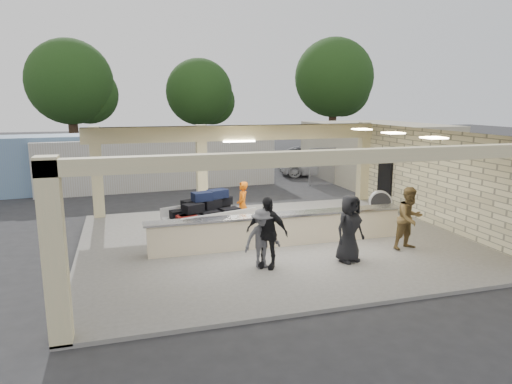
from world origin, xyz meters
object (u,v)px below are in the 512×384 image
object	(u,v)px
passenger_c	(262,239)
car_white_b	(397,159)
baggage_handler	(242,205)
car_dark	(312,158)
passenger_d	(350,228)
drum_fan	(380,202)
passenger_a	(410,218)
luggage_cart	(206,213)
baggage_counter	(280,229)
passenger_b	(267,232)
car_white_a	(319,164)
container_white	(160,163)

from	to	relation	value
passenger_c	car_white_b	distance (m)	20.43
baggage_handler	car_dark	bearing A→B (deg)	159.57
passenger_d	car_white_b	world-z (taller)	passenger_d
baggage_handler	passenger_d	bearing A→B (deg)	38.23
drum_fan	passenger_a	size ratio (longest dim) A/B	0.50
passenger_d	luggage_cart	bearing A→B (deg)	118.82
baggage_counter	passenger_b	xyz separation A→B (m)	(-0.98, -1.75, 0.48)
passenger_b	passenger_c	xyz separation A→B (m)	(-0.13, -0.01, -0.16)
passenger_d	car_white_a	world-z (taller)	passenger_d
passenger_b	passenger_a	bearing A→B (deg)	38.16
car_white_a	passenger_d	bearing A→B (deg)	169.51
baggage_counter	passenger_a	bearing A→B (deg)	-22.52
passenger_c	container_white	size ratio (longest dim) A/B	0.13
car_white_a	passenger_b	bearing A→B (deg)	161.70
passenger_c	car_dark	size ratio (longest dim) A/B	0.36
passenger_b	passenger_c	world-z (taller)	passenger_b
baggage_counter	luggage_cart	xyz separation A→B (m)	(-2.05, 1.32, 0.34)
passenger_b	car_white_b	distance (m)	20.34
baggage_counter	passenger_c	size ratio (longest dim) A/B	5.07
car_dark	container_white	size ratio (longest dim) A/B	0.38
car_white_a	baggage_counter	bearing A→B (deg)	161.74
passenger_b	car_dark	size ratio (longest dim) A/B	0.43
luggage_cart	car_dark	size ratio (longest dim) A/B	0.66
passenger_a	container_white	bearing A→B (deg)	106.26
car_white_b	drum_fan	bearing A→B (deg)	156.82
baggage_handler	passenger_a	distance (m)	5.51
passenger_c	container_white	distance (m)	13.19
baggage_handler	car_white_b	bearing A→B (deg)	141.52
baggage_handler	passenger_b	xyz separation A→B (m)	(-0.33, -3.81, 0.13)
baggage_counter	car_white_b	world-z (taller)	car_white_b
car_dark	container_white	distance (m)	10.75
passenger_c	car_white_a	size ratio (longest dim) A/B	0.34
passenger_a	passenger_b	world-z (taller)	passenger_b
passenger_b	car_dark	bearing A→B (deg)	97.90
passenger_a	car_white_a	size ratio (longest dim) A/B	0.40
passenger_d	car_white_a	bearing A→B (deg)	51.52
car_white_a	container_white	bearing A→B (deg)	108.37
luggage_cart	car_white_a	xyz separation A→B (m)	(9.04, 11.33, -0.25)
baggage_counter	luggage_cart	size ratio (longest dim) A/B	2.74
passenger_a	passenger_c	distance (m)	4.69
passenger_d	container_white	size ratio (longest dim) A/B	0.16
passenger_d	baggage_handler	bearing A→B (deg)	99.08
passenger_d	car_white_a	xyz separation A→B (m)	(5.65, 14.59, -0.36)
car_dark	baggage_handler	bearing A→B (deg)	171.88
baggage_counter	passenger_c	distance (m)	2.10
passenger_d	car_dark	distance (m)	17.90
car_white_b	container_white	bearing A→B (deg)	109.61
passenger_d	car_white_a	distance (m)	15.65
passenger_d	passenger_c	bearing A→B (deg)	158.32
luggage_cart	container_white	bearing A→B (deg)	76.40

